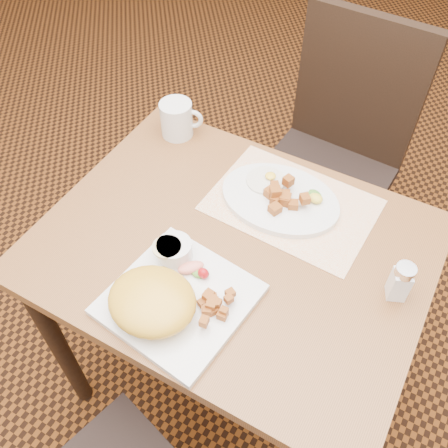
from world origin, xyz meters
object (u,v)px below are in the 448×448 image
Objects in this scene: chair_far at (335,149)px; coffee_mug at (177,119)px; plate_square at (179,299)px; salt_shaker at (400,281)px; plate_oval at (280,199)px; table at (232,270)px.

coffee_mug is at bearing 51.10° from chair_far.
plate_square is at bearing 89.38° from chair_far.
salt_shaker is (0.34, -0.63, 0.26)m from chair_far.
salt_shaker is at bearing -20.82° from plate_oval.
plate_square is at bearing -148.67° from salt_shaker.
salt_shaker is (0.40, 0.24, 0.04)m from plate_square.
table is 9.00× the size of salt_shaker.
salt_shaker is (0.37, 0.05, 0.16)m from table.
plate_oval is at bearing 93.86° from chair_far.
salt_shaker is at bearing 31.33° from plate_square.
plate_square is at bearing -97.41° from table.
plate_square is 0.56m from coffee_mug.
table is 0.22m from plate_oval.
chair_far is at bearing 118.33° from salt_shaker.
chair_far reaches higher than coffee_mug.
coffee_mug is (-0.33, 0.28, 0.16)m from table.
salt_shaker reaches higher than table.
chair_far is 9.70× the size of salt_shaker.
coffee_mug is (-0.37, 0.10, 0.04)m from plate_oval.
plate_oval is at bearing 80.02° from plate_square.
salt_shaker is 0.74m from coffee_mug.
chair_far is 3.46× the size of plate_square.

